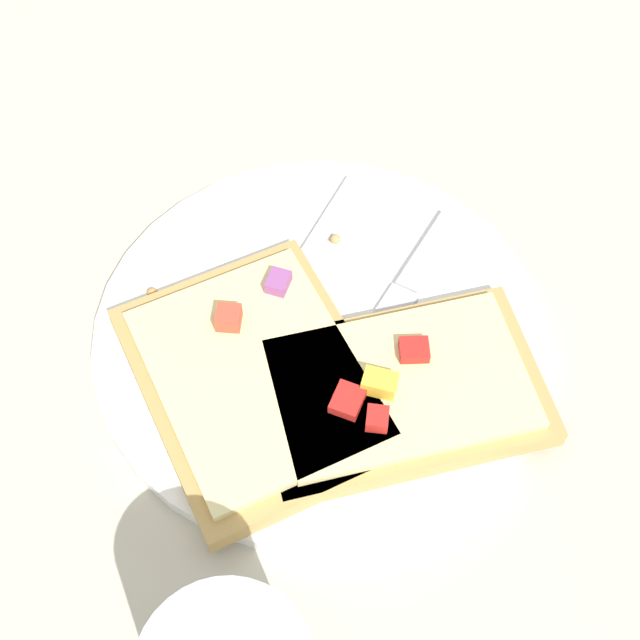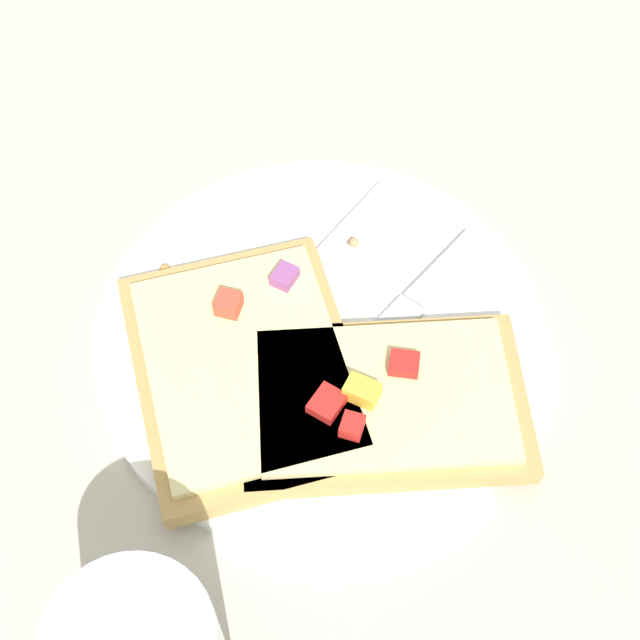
% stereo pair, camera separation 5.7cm
% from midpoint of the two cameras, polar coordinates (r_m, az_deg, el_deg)
% --- Properties ---
extents(ground_plane, '(4.00, 4.00, 0.00)m').
position_cam_midpoint_polar(ground_plane, '(0.59, -2.76, -1.39)').
color(ground_plane, '#BCB29E').
extents(plate, '(0.29, 0.29, 0.01)m').
position_cam_midpoint_polar(plate, '(0.58, -2.79, -1.08)').
color(plate, white).
rests_on(plate, ground).
extents(fork, '(0.19, 0.14, 0.01)m').
position_cam_midpoint_polar(fork, '(0.59, -5.32, 1.03)').
color(fork, '#B7B7BC').
rests_on(fork, plate).
extents(knife, '(0.16, 0.13, 0.01)m').
position_cam_midpoint_polar(knife, '(0.59, 2.43, 1.20)').
color(knife, '#B7B7BC').
rests_on(knife, plate).
extents(pizza_slice_main, '(0.20, 0.18, 0.03)m').
position_cam_midpoint_polar(pizza_slice_main, '(0.55, -7.01, -3.97)').
color(pizza_slice_main, tan).
rests_on(pizza_slice_main, plate).
extents(pizza_slice_corner, '(0.13, 0.18, 0.03)m').
position_cam_midpoint_polar(pizza_slice_corner, '(0.54, 2.17, -4.69)').
color(pizza_slice_corner, tan).
rests_on(pizza_slice_corner, plate).
extents(crumb_scatter, '(0.09, 0.13, 0.01)m').
position_cam_midpoint_polar(crumb_scatter, '(0.58, -5.56, 0.36)').
color(crumb_scatter, '#9F8658').
rests_on(crumb_scatter, plate).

